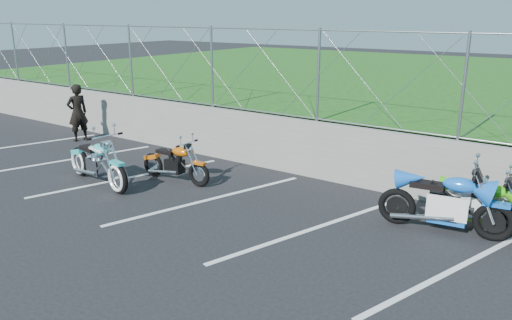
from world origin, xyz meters
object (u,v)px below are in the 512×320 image
Objects in this scene: sportbike_blue at (446,205)px; person_standing at (78,113)px; sportbike_green at (483,207)px; cruiser_turquoise at (98,164)px; naked_orange at (176,164)px.

person_standing is at bearing 169.25° from sportbike_blue.
sportbike_blue is (-0.48, -0.48, 0.08)m from sportbike_green.
cruiser_turquoise is 1.25× the size of naked_orange.
naked_orange is 1.00× the size of sportbike_green.
sportbike_green reaches higher than naked_orange.
sportbike_green is at bearing 101.43° from person_standing.
cruiser_turquoise is 1.25× the size of sportbike_green.
naked_orange is at bearing 178.38° from sportbike_blue.
sportbike_green is 0.69m from sportbike_blue.
cruiser_turquoise is 1.06× the size of sportbike_blue.
cruiser_turquoise is 7.05m from sportbike_blue.
cruiser_turquoise is 7.65m from sportbike_green.
sportbike_blue is 1.33× the size of person_standing.
naked_orange is 5.07m from person_standing.
sportbike_green is 0.85× the size of sportbike_blue.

